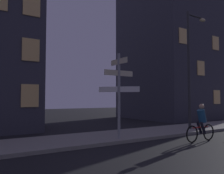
{
  "coord_description": "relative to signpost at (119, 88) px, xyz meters",
  "views": [
    {
      "loc": [
        -5.56,
        -2.29,
        1.82
      ],
      "look_at": [
        -0.1,
        6.16,
        2.35
      ],
      "focal_mm": 37.14,
      "sensor_mm": 36.0,
      "label": 1
    }
  ],
  "objects": [
    {
      "name": "street_lamp",
      "position": [
        5.46,
        0.52,
        1.82
      ],
      "size": [
        1.66,
        0.28,
        6.79
      ],
      "color": "#2D2D30",
      "rests_on": "sidewalk_kerb"
    },
    {
      "name": "cyclist",
      "position": [
        3.02,
        -1.86,
        -1.54
      ],
      "size": [
        1.82,
        0.32,
        1.61
      ],
      "color": "black",
      "rests_on": "ground_plane"
    },
    {
      "name": "signpost",
      "position": [
        0.0,
        0.0,
        0.0
      ],
      "size": [
        1.47,
        1.28,
        3.66
      ],
      "color": "gray",
      "rests_on": "sidewalk_kerb"
    },
    {
      "name": "building_right_block",
      "position": [
        12.84,
        7.6,
        3.94
      ],
      "size": [
        10.58,
        7.83,
        12.45
      ],
      "color": "#383842",
      "rests_on": "ground_plane"
    },
    {
      "name": "sidewalk_kerb",
      "position": [
        -0.1,
        0.97,
        -2.21
      ],
      "size": [
        40.0,
        2.9,
        0.14
      ],
      "primitive_type": "cube",
      "color": "gray",
      "rests_on": "ground_plane"
    }
  ]
}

